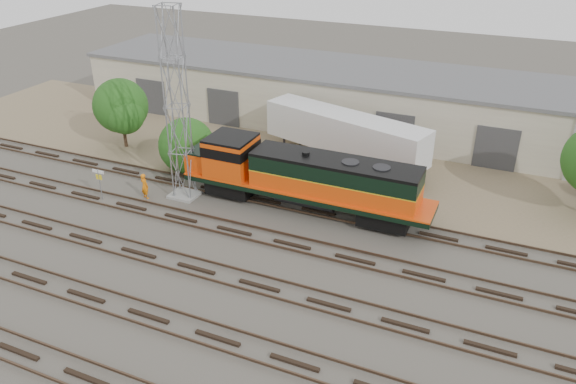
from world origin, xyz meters
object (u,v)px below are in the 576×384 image
at_px(locomotive, 301,177).
at_px(semi_trailer, 348,135).
at_px(worker, 145,186).
at_px(signal_tower, 177,110).

distance_m(locomotive, semi_trailer, 7.90).
xyz_separation_m(worker, semi_trailer, (11.28, 10.82, 1.70)).
xyz_separation_m(signal_tower, semi_trailer, (8.95, 9.39, -3.75)).
bearing_deg(semi_trailer, locomotive, -78.67).
height_order(worker, semi_trailer, semi_trailer).
height_order(signal_tower, semi_trailer, signal_tower).
height_order(locomotive, signal_tower, signal_tower).
xyz_separation_m(locomotive, worker, (-10.62, -2.95, -1.44)).
bearing_deg(semi_trailer, worker, -120.07).
height_order(locomotive, semi_trailer, locomotive).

